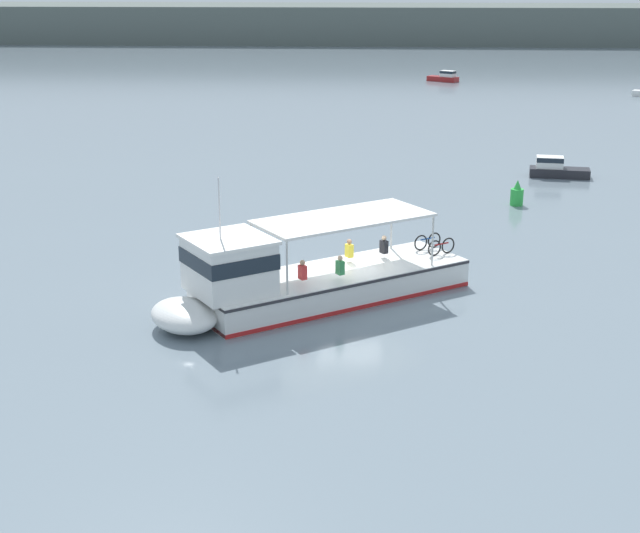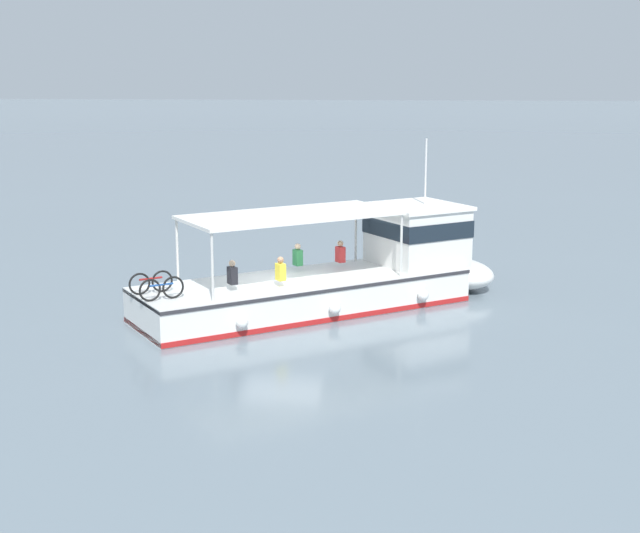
% 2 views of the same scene
% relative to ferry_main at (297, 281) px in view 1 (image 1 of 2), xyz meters
% --- Properties ---
extents(ground_plane, '(400.00, 400.00, 0.00)m').
position_rel_ferry_main_xyz_m(ground_plane, '(1.95, 1.55, -1.02)').
color(ground_plane, slate).
extents(distant_shoreline, '(400.00, 28.00, 6.50)m').
position_rel_ferry_main_xyz_m(distant_shoreline, '(1.95, 141.20, 2.23)').
color(distant_shoreline, '#515B56').
rests_on(distant_shoreline, ground).
extents(ferry_main, '(12.16, 9.86, 5.32)m').
position_rel_ferry_main_xyz_m(ferry_main, '(0.00, 0.00, 0.00)').
color(ferry_main, white).
rests_on(ferry_main, ground).
extents(motorboat_outer_anchorage, '(3.74, 3.01, 1.26)m').
position_rel_ferry_main_xyz_m(motorboat_outer_anchorage, '(10.64, 75.49, -0.47)').
color(motorboat_outer_anchorage, maroon).
rests_on(motorboat_outer_anchorage, ground).
extents(motorboat_far_right, '(3.75, 1.79, 1.26)m').
position_rel_ferry_main_xyz_m(motorboat_far_right, '(13.94, 23.72, -0.47)').
color(motorboat_far_right, '#232328').
rests_on(motorboat_far_right, ground).
extents(channel_buoy, '(0.70, 0.70, 1.40)m').
position_rel_ferry_main_xyz_m(channel_buoy, '(10.51, 16.32, -0.45)').
color(channel_buoy, green).
rests_on(channel_buoy, ground).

